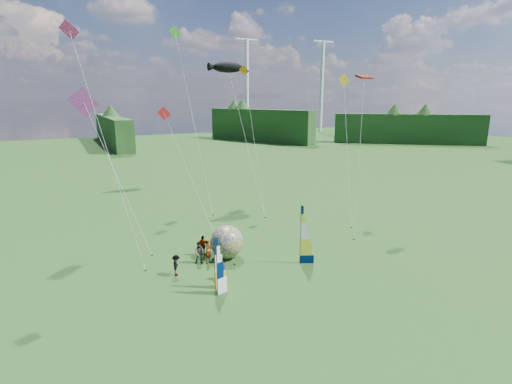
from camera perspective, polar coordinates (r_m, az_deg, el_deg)
name	(u,v)px	position (r m, az deg, el deg)	size (l,w,h in m)	color
ground	(296,282)	(27.73, 5.71, -12.66)	(220.00, 220.00, 0.00)	#3C702D
treeline_ring	(297,226)	(26.21, 5.92, -4.79)	(210.00, 210.00, 8.00)	#2B5624
turbine_left	(322,88)	(142.89, 9.35, 14.49)	(8.00, 1.20, 30.00)	silver
turbine_right	(247,87)	(136.15, -1.31, 14.72)	(8.00, 1.20, 30.00)	silver
feather_banner_main	(300,235)	(29.72, 6.36, -6.15)	(1.22, 0.10, 4.48)	#011444
side_banner_left	(215,264)	(26.08, -5.91, -10.17)	(0.98, 0.10, 3.51)	yellow
side_banner_far	(217,271)	(25.32, -5.59, -11.23)	(0.97, 0.10, 3.26)	white
bol_inflatable	(227,242)	(31.02, -4.22, -7.13)	(2.57, 2.57, 2.57)	#07007D
spectator_a	(208,252)	(30.28, -6.84, -8.49)	(0.66, 0.43, 1.81)	#66594C
spectator_b	(200,253)	(30.34, -8.05, -8.58)	(0.83, 0.41, 1.71)	#66594C
spectator_c	(176,265)	(28.76, -11.33, -10.23)	(0.97, 0.36, 1.50)	#66594C
spectator_d	(203,246)	(31.80, -7.57, -7.60)	(0.95, 0.39, 1.62)	#66594C
camp_chair	(222,274)	(27.60, -4.82, -11.58)	(0.60, 0.60, 1.04)	navy
kite_whale	(245,128)	(45.19, -1.59, 9.10)	(4.16, 13.99, 17.43)	black
kite_rainbow_delta	(116,164)	(34.05, -19.40, 3.86)	(7.70, 11.34, 13.87)	red
kite_parafoil	(360,145)	(37.67, 14.64, 6.57)	(8.39, 8.93, 15.85)	red
small_kite_red	(187,164)	(39.18, -9.79, 3.99)	(4.18, 11.49, 11.69)	red
small_kite_orange	(254,137)	(43.07, -0.25, 7.89)	(3.06, 9.20, 15.94)	orange
small_kite_yellow	(348,144)	(41.18, 12.95, 6.66)	(5.94, 9.04, 15.04)	yellow
small_kite_pink	(107,145)	(29.96, -20.47, 6.33)	(5.40, 6.94, 17.78)	#DD3380
small_kite_green	(193,112)	(46.03, -9.05, 11.19)	(2.70, 14.09, 20.90)	green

